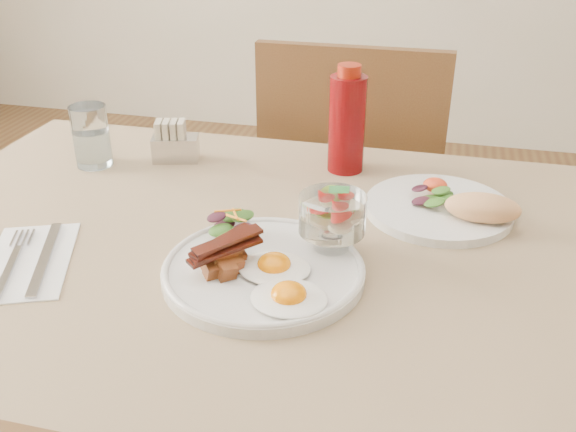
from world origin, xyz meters
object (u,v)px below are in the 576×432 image
table (291,302)px  sugar_caddy (174,144)px  fruit_cup (332,214)px  hot_sauce_bottle (344,135)px  second_plate (449,207)px  water_glass (92,140)px  ketchup_bottle (347,122)px  main_plate (264,271)px  chair_far (353,197)px

table → sugar_caddy: size_ratio=13.76×
fruit_cup → hot_sauce_bottle: bearing=96.6°
second_plate → water_glass: 0.67m
water_glass → sugar_caddy: bearing=22.4°
ketchup_bottle → main_plate: bearing=-97.2°
fruit_cup → water_glass: (-0.50, 0.22, -0.02)m
chair_far → sugar_caddy: chair_far is taller
ketchup_bottle → hot_sauce_bottle: ketchup_bottle is taller
second_plate → main_plate: bearing=-134.7°
main_plate → water_glass: size_ratio=2.40×
ketchup_bottle → sugar_caddy: bearing=-173.8°
water_glass → table: bearing=-27.1°
ketchup_bottle → sugar_caddy: (-0.33, -0.04, -0.06)m
fruit_cup → sugar_caddy: size_ratio=1.00×
table → ketchup_bottle: 0.37m
fruit_cup → second_plate: bearing=46.7°
table → hot_sauce_bottle: size_ratio=10.41×
water_glass → fruit_cup: bearing=-24.0°
table → water_glass: 0.52m
fruit_cup → water_glass: bearing=156.0°
table → fruit_cup: 0.17m
fruit_cup → hot_sauce_bottle: size_ratio=0.76×
chair_far → hot_sauce_bottle: chair_far is taller
chair_far → hot_sauce_bottle: (0.02, -0.33, 0.29)m
fruit_cup → second_plate: size_ratio=0.39×
main_plate → sugar_caddy: bearing=128.2°
second_plate → ketchup_bottle: 0.25m
main_plate → table: bearing=73.1°
table → sugar_caddy: bearing=136.6°
sugar_caddy → second_plate: bearing=-27.0°
second_plate → water_glass: water_glass is taller
table → hot_sauce_bottle: bearing=86.3°
ketchup_bottle → sugar_caddy: 0.34m
table → water_glass: bearing=152.9°
chair_far → sugar_caddy: (-0.30, -0.38, 0.26)m
chair_far → sugar_caddy: bearing=-128.5°
table → water_glass: water_glass is taller
second_plate → ketchup_bottle: ketchup_bottle is taller
chair_far → ketchup_bottle: bearing=-85.4°
chair_far → hot_sauce_bottle: 0.44m
chair_far → main_plate: 0.77m
table → water_glass: size_ratio=11.40×
fruit_cup → water_glass: water_glass is taller
fruit_cup → sugar_caddy: bearing=142.0°
table → sugar_caddy: 0.43m
table → ketchup_bottle: (0.03, 0.32, 0.18)m
main_plate → hot_sauce_bottle: bearing=83.9°
chair_far → ketchup_bottle: 0.47m
fruit_cup → second_plate: 0.24m
main_plate → fruit_cup: size_ratio=2.90×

